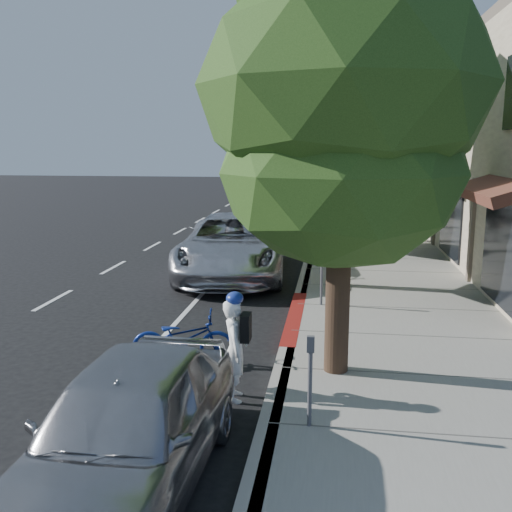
% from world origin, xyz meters
% --- Properties ---
extents(ground, '(120.00, 120.00, 0.00)m').
position_xyz_m(ground, '(0.00, 0.00, 0.00)').
color(ground, black).
rests_on(ground, ground).
extents(sidewalk, '(4.60, 56.00, 0.15)m').
position_xyz_m(sidewalk, '(2.30, 8.00, 0.07)').
color(sidewalk, gray).
rests_on(sidewalk, ground).
extents(curb, '(0.30, 56.00, 0.15)m').
position_xyz_m(curb, '(0.00, 8.00, 0.07)').
color(curb, '#9E998E').
rests_on(curb, ground).
extents(curb_red_segment, '(0.32, 4.00, 0.15)m').
position_xyz_m(curb_red_segment, '(0.00, 1.00, 0.07)').
color(curb_red_segment, maroon).
rests_on(curb_red_segment, ground).
extents(street_tree_0, '(4.54, 4.54, 7.47)m').
position_xyz_m(street_tree_0, '(0.90, -2.00, 4.62)').
color(street_tree_0, black).
rests_on(street_tree_0, ground).
extents(street_tree_1, '(4.67, 4.67, 7.68)m').
position_xyz_m(street_tree_1, '(0.90, 4.00, 4.75)').
color(street_tree_1, black).
rests_on(street_tree_1, ground).
extents(street_tree_2, '(5.01, 5.01, 7.00)m').
position_xyz_m(street_tree_2, '(0.90, 10.00, 4.16)').
color(street_tree_2, black).
rests_on(street_tree_2, ground).
extents(street_tree_3, '(4.26, 4.26, 8.24)m').
position_xyz_m(street_tree_3, '(0.90, 16.00, 5.26)').
color(street_tree_3, black).
rests_on(street_tree_3, ground).
extents(street_tree_4, '(4.81, 4.81, 7.89)m').
position_xyz_m(street_tree_4, '(0.90, 22.00, 4.87)').
color(street_tree_4, black).
rests_on(street_tree_4, ground).
extents(street_tree_5, '(5.35, 5.35, 7.88)m').
position_xyz_m(street_tree_5, '(0.90, 28.00, 4.75)').
color(street_tree_5, black).
rests_on(street_tree_5, ground).
extents(cyclist, '(0.48, 0.64, 1.59)m').
position_xyz_m(cyclist, '(-0.63, -3.00, 0.79)').
color(cyclist, white).
rests_on(cyclist, ground).
extents(bicycle, '(1.90, 0.92, 0.96)m').
position_xyz_m(bicycle, '(-1.80, -1.72, 0.48)').
color(bicycle, navy).
rests_on(bicycle, ground).
extents(silver_suv, '(3.60, 6.79, 1.82)m').
position_xyz_m(silver_suv, '(-2.20, 5.50, 0.91)').
color(silver_suv, silver).
rests_on(silver_suv, ground).
extents(dark_sedan, '(2.07, 4.71, 1.50)m').
position_xyz_m(dark_sedan, '(-2.13, 12.77, 0.75)').
color(dark_sedan, black).
rests_on(dark_sedan, ground).
extents(white_pickup, '(3.03, 6.07, 1.69)m').
position_xyz_m(white_pickup, '(-0.50, 21.00, 0.85)').
color(white_pickup, white).
rests_on(white_pickup, ground).
extents(dark_suv_far, '(2.22, 5.37, 1.82)m').
position_xyz_m(dark_suv_far, '(-2.20, 24.51, 0.91)').
color(dark_suv_far, black).
rests_on(dark_suv_far, ground).
extents(near_car_a, '(1.91, 4.51, 1.52)m').
position_xyz_m(near_car_a, '(-1.42, -5.50, 0.76)').
color(near_car_a, '#A1A1A5').
rests_on(near_car_a, ground).
extents(pedestrian, '(0.91, 0.73, 1.79)m').
position_xyz_m(pedestrian, '(2.08, 12.04, 1.05)').
color(pedestrian, black).
rests_on(pedestrian, sidewalk).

